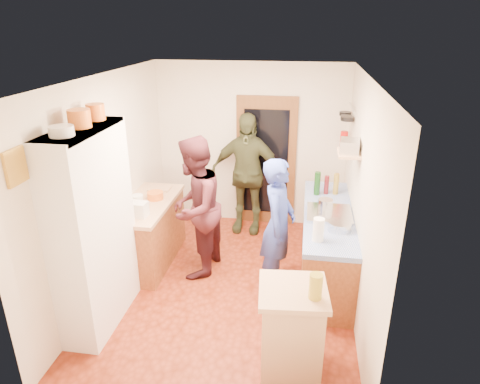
% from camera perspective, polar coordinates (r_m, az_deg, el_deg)
% --- Properties ---
extents(floor, '(3.00, 4.00, 0.02)m').
position_cam_1_polar(floor, '(5.60, -1.42, -12.53)').
color(floor, maroon).
rests_on(floor, ground).
extents(ceiling, '(3.00, 4.00, 0.02)m').
position_cam_1_polar(ceiling, '(4.65, -1.73, 15.13)').
color(ceiling, silver).
rests_on(ceiling, ground).
extents(wall_back, '(3.00, 0.02, 2.60)m').
position_cam_1_polar(wall_back, '(6.86, 1.47, 6.21)').
color(wall_back, silver).
rests_on(wall_back, ground).
extents(wall_front, '(3.00, 0.02, 2.60)m').
position_cam_1_polar(wall_front, '(3.25, -8.08, -13.21)').
color(wall_front, silver).
rests_on(wall_front, ground).
extents(wall_left, '(0.02, 4.00, 2.60)m').
position_cam_1_polar(wall_left, '(5.44, -17.39, 0.91)').
color(wall_left, silver).
rests_on(wall_left, ground).
extents(wall_right, '(0.02, 4.00, 2.60)m').
position_cam_1_polar(wall_right, '(4.95, 15.90, -1.02)').
color(wall_right, silver).
rests_on(wall_right, ground).
extents(door_frame, '(0.95, 0.06, 2.10)m').
position_cam_1_polar(door_frame, '(6.87, 3.48, 4.02)').
color(door_frame, brown).
rests_on(door_frame, ground).
extents(door_glass, '(0.70, 0.02, 1.70)m').
position_cam_1_polar(door_glass, '(6.84, 3.45, 3.93)').
color(door_glass, black).
rests_on(door_glass, door_frame).
extents(hutch_body, '(0.40, 1.20, 2.20)m').
position_cam_1_polar(hutch_body, '(4.78, -18.90, -4.88)').
color(hutch_body, white).
rests_on(hutch_body, ground).
extents(hutch_top_shelf, '(0.40, 1.14, 0.04)m').
position_cam_1_polar(hutch_top_shelf, '(4.42, -20.61, 7.73)').
color(hutch_top_shelf, white).
rests_on(hutch_top_shelf, hutch_body).
extents(plate_stack, '(0.22, 0.22, 0.09)m').
position_cam_1_polar(plate_stack, '(4.15, -22.72, 7.51)').
color(plate_stack, white).
rests_on(plate_stack, hutch_top_shelf).
extents(orange_pot_a, '(0.22, 0.22, 0.17)m').
position_cam_1_polar(orange_pot_a, '(4.42, -20.63, 9.16)').
color(orange_pot_a, orange).
rests_on(orange_pot_a, hutch_top_shelf).
extents(orange_pot_b, '(0.19, 0.19, 0.17)m').
position_cam_1_polar(orange_pot_b, '(4.71, -18.70, 10.07)').
color(orange_pot_b, orange).
rests_on(orange_pot_b, hutch_top_shelf).
extents(left_counter_base, '(0.60, 1.40, 0.85)m').
position_cam_1_polar(left_counter_base, '(6.05, -11.99, -5.47)').
color(left_counter_base, '#9E592E').
rests_on(left_counter_base, ground).
extents(left_counter_top, '(0.64, 1.44, 0.05)m').
position_cam_1_polar(left_counter_top, '(5.86, -12.34, -1.55)').
color(left_counter_top, tan).
rests_on(left_counter_top, left_counter_base).
extents(toaster, '(0.26, 0.19, 0.19)m').
position_cam_1_polar(toaster, '(5.43, -13.53, -2.25)').
color(toaster, white).
rests_on(toaster, left_counter_top).
extents(kettle, '(0.17, 0.17, 0.17)m').
position_cam_1_polar(kettle, '(5.69, -13.51, -1.20)').
color(kettle, white).
rests_on(kettle, left_counter_top).
extents(orange_bowl, '(0.24, 0.24, 0.10)m').
position_cam_1_polar(orange_bowl, '(5.91, -11.23, -0.45)').
color(orange_bowl, orange).
rests_on(orange_bowl, left_counter_top).
extents(chopping_board, '(0.30, 0.23, 0.02)m').
position_cam_1_polar(chopping_board, '(6.25, -10.69, 0.46)').
color(chopping_board, tan).
rests_on(chopping_board, left_counter_top).
extents(right_counter_base, '(0.60, 2.20, 0.84)m').
position_cam_1_polar(right_counter_base, '(5.75, 11.40, -7.00)').
color(right_counter_base, '#9E592E').
rests_on(right_counter_base, ground).
extents(right_counter_top, '(0.62, 2.22, 0.06)m').
position_cam_1_polar(right_counter_top, '(5.55, 11.74, -2.93)').
color(right_counter_top, '#1037A2').
rests_on(right_counter_top, right_counter_base).
extents(hob, '(0.55, 0.58, 0.04)m').
position_cam_1_polar(hob, '(5.45, 11.81, -2.82)').
color(hob, silver).
rests_on(hob, right_counter_top).
extents(pot_on_hob, '(0.18, 0.18, 0.12)m').
position_cam_1_polar(pot_on_hob, '(5.52, 11.32, -1.56)').
color(pot_on_hob, silver).
rests_on(pot_on_hob, hob).
extents(bottle_a, '(0.09, 0.09, 0.33)m').
position_cam_1_polar(bottle_a, '(6.00, 10.26, 1.13)').
color(bottle_a, '#143F14').
rests_on(bottle_a, right_counter_top).
extents(bottle_b, '(0.08, 0.08, 0.26)m').
position_cam_1_polar(bottle_b, '(6.06, 11.46, 0.93)').
color(bottle_b, '#591419').
rests_on(bottle_b, right_counter_top).
extents(bottle_c, '(0.08, 0.08, 0.30)m').
position_cam_1_polar(bottle_c, '(6.08, 12.69, 1.06)').
color(bottle_c, olive).
rests_on(bottle_c, right_counter_top).
extents(paper_towel, '(0.15, 0.15, 0.27)m').
position_cam_1_polar(paper_towel, '(4.77, 10.42, -4.97)').
color(paper_towel, white).
rests_on(paper_towel, right_counter_top).
extents(mixing_bowl, '(0.32, 0.32, 0.10)m').
position_cam_1_polar(mixing_bowl, '(5.08, 13.13, -4.44)').
color(mixing_bowl, silver).
rests_on(mixing_bowl, right_counter_top).
extents(island_base, '(0.60, 0.60, 0.86)m').
position_cam_1_polar(island_base, '(4.27, 6.82, -18.01)').
color(island_base, tan).
rests_on(island_base, ground).
extents(island_top, '(0.67, 0.67, 0.05)m').
position_cam_1_polar(island_top, '(4.00, 7.11, -13.00)').
color(island_top, tan).
rests_on(island_top, island_base).
extents(cutting_board, '(0.37, 0.31, 0.02)m').
position_cam_1_polar(cutting_board, '(4.03, 6.36, -12.47)').
color(cutting_board, white).
rests_on(cutting_board, island_top).
extents(oil_jar, '(0.13, 0.13, 0.24)m').
position_cam_1_polar(oil_jar, '(3.83, 10.06, -12.28)').
color(oil_jar, '#AD9E2D').
rests_on(oil_jar, island_top).
extents(pan_rail, '(0.02, 0.65, 0.02)m').
position_cam_1_polar(pan_rail, '(6.20, 14.69, 10.92)').
color(pan_rail, silver).
rests_on(pan_rail, wall_right).
extents(pan_hang_a, '(0.18, 0.18, 0.05)m').
position_cam_1_polar(pan_hang_a, '(6.05, 14.14, 9.45)').
color(pan_hang_a, black).
rests_on(pan_hang_a, pan_rail).
extents(pan_hang_b, '(0.16, 0.16, 0.05)m').
position_cam_1_polar(pan_hang_b, '(6.24, 13.98, 9.66)').
color(pan_hang_b, black).
rests_on(pan_hang_b, pan_rail).
extents(pan_hang_c, '(0.17, 0.17, 0.05)m').
position_cam_1_polar(pan_hang_c, '(6.44, 13.86, 10.12)').
color(pan_hang_c, black).
rests_on(pan_hang_c, pan_rail).
extents(wall_shelf, '(0.26, 0.42, 0.03)m').
position_cam_1_polar(wall_shelf, '(5.23, 14.32, 5.02)').
color(wall_shelf, tan).
rests_on(wall_shelf, wall_right).
extents(radio, '(0.25, 0.32, 0.15)m').
position_cam_1_polar(radio, '(5.20, 14.41, 5.97)').
color(radio, silver).
rests_on(radio, wall_shelf).
extents(ext_bracket, '(0.06, 0.10, 0.04)m').
position_cam_1_polar(ext_bracket, '(6.50, 14.14, 6.02)').
color(ext_bracket, black).
rests_on(ext_bracket, wall_right).
extents(fire_extinguisher, '(0.11, 0.11, 0.32)m').
position_cam_1_polar(fire_extinguisher, '(6.48, 13.65, 6.48)').
color(fire_extinguisher, red).
rests_on(fire_extinguisher, wall_right).
extents(picture_frame, '(0.03, 0.25, 0.30)m').
position_cam_1_polar(picture_frame, '(3.95, -27.76, 3.01)').
color(picture_frame, gold).
rests_on(picture_frame, wall_left).
extents(person_hob, '(0.48, 0.66, 1.69)m').
position_cam_1_polar(person_hob, '(5.21, 5.40, -4.58)').
color(person_hob, '#3145A6').
rests_on(person_hob, ground).
extents(person_left, '(0.81, 0.98, 1.86)m').
position_cam_1_polar(person_left, '(5.52, -5.56, -1.98)').
color(person_left, '#41191F').
rests_on(person_left, ground).
extents(person_back, '(1.14, 0.53, 1.91)m').
position_cam_1_polar(person_back, '(6.62, 0.94, 2.45)').
color(person_back, '#383C22').
rests_on(person_back, ground).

